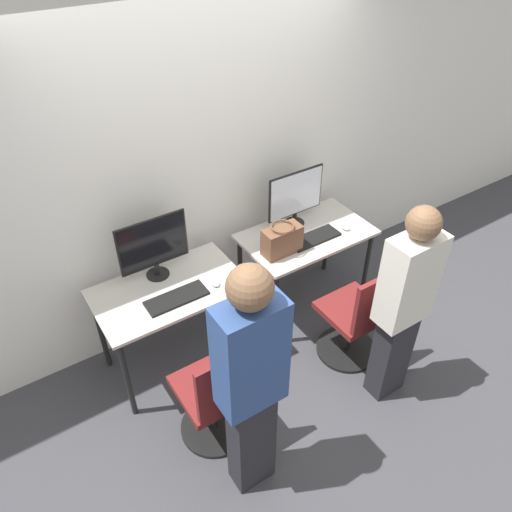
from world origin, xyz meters
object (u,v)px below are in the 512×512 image
mouse_left (215,283)px  monitor_right (296,196)px  monitor_left (153,246)px  keyboard_right (314,238)px  mouse_right (345,227)px  handbag (282,240)px  office_chair_right (356,321)px  office_chair_left (217,399)px  person_right (404,303)px  keyboard_left (177,298)px  person_left (251,381)px

mouse_left → monitor_right: (0.92, 0.31, 0.24)m
monitor_left → keyboard_right: size_ratio=1.18×
mouse_left → mouse_right: same height
keyboard_right → handbag: handbag is taller
office_chair_right → handbag: size_ratio=3.05×
monitor_left → mouse_right: (1.51, -0.30, -0.24)m
monitor_left → mouse_right: bearing=-11.2°
monitor_right → mouse_right: monitor_right is taller
monitor_left → monitor_right: size_ratio=1.00×
office_chair_left → keyboard_right: size_ratio=2.13×
mouse_left → person_right: person_right is taller
keyboard_left → person_right: size_ratio=0.27×
mouse_left → mouse_right: bearing=0.8°
monitor_left → keyboard_left: 0.39m
mouse_left → office_chair_right: 1.12m
keyboard_left → mouse_left: (0.29, -0.01, 0.01)m
mouse_left → monitor_right: monitor_right is taller
mouse_left → mouse_right: size_ratio=1.00×
mouse_right → handbag: 0.62m
office_chair_left → person_left: person_left is taller
mouse_left → mouse_right: (1.22, 0.02, 0.00)m
monitor_left → keyboard_right: bearing=-12.6°
office_chair_left → mouse_left: bearing=60.0°
mouse_right → office_chair_right: size_ratio=0.10×
office_chair_left → person_left: 0.67m
handbag → office_chair_right: bearing=-65.5°
keyboard_right → mouse_right: (0.30, -0.03, 0.01)m
keyboard_left → office_chair_right: size_ratio=0.47×
person_left → office_chair_left: bearing=94.5°
mouse_right → office_chair_right: bearing=-120.2°
monitor_left → person_left: bearing=-91.0°
keyboard_left → handbag: (0.90, 0.04, 0.11)m
office_chair_left → office_chair_right: (1.23, 0.03, 0.00)m
keyboard_right → keyboard_left: bearing=-178.3°
keyboard_left → person_left: bearing=-91.3°
mouse_left → person_right: size_ratio=0.06×
person_left → handbag: size_ratio=5.72×
monitor_left → monitor_right: 1.21m
mouse_left → office_chair_left: bearing=-120.0°
mouse_right → handbag: size_ratio=0.30×
keyboard_left → handbag: 0.91m
handbag → keyboard_left: bearing=-177.7°
monitor_left → monitor_right: (1.21, -0.01, 0.00)m
monitor_left → mouse_right: size_ratio=5.63×
mouse_left → monitor_right: bearing=18.6°
mouse_left → person_left: bearing=-108.1°
keyboard_right → person_right: 0.98m
office_chair_right → handbag: bearing=114.5°
person_right → handbag: size_ratio=5.29×
keyboard_left → office_chair_right: bearing=-25.9°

